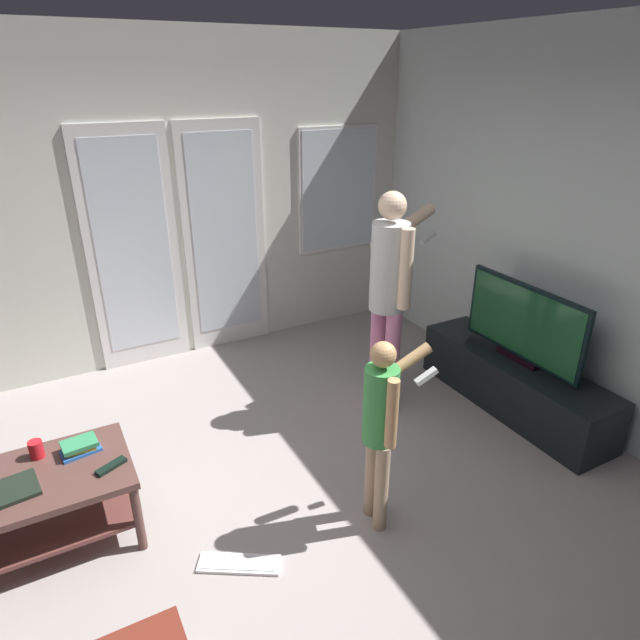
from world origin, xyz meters
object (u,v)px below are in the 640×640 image
Objects in this scene: tv_stand at (514,384)px; person_child at (382,419)px; coffee_table at (47,494)px; loose_keyboard at (239,564)px; laptop_closed at (4,493)px; tv_remote_black at (111,466)px; cup_near_edge at (36,449)px; flat_screen_tv at (524,323)px; book_stack at (80,447)px; person_adult at (390,284)px.

person_child is at bearing -162.71° from tv_stand.
coffee_table reaches higher than loose_keyboard.
tv_remote_black is (0.51, -0.04, -0.00)m from laptop_closed.
loose_keyboard is 4.35× the size of cup_near_edge.
tv_remote_black is (-2.93, 0.09, -0.24)m from flat_screen_tv.
person_child reaches higher than coffee_table.
book_stack is at bearing 129.96° from loose_keyboard.
coffee_table is at bearing 176.41° from flat_screen_tv.
book_stack is (-0.63, 0.75, 0.49)m from loose_keyboard.
tv_remote_black is at bearing 156.12° from person_child.
cup_near_edge is 0.46× the size of book_stack.
laptop_closed is (-3.45, 0.13, -0.24)m from flat_screen_tv.
tv_stand is at bearing -6.70° from cup_near_edge.
tv_stand is 0.97× the size of person_adult.
flat_screen_tv is 2.95m from tv_remote_black.
cup_near_edge is (0.17, 0.25, 0.04)m from laptop_closed.
book_stack is at bearing -174.91° from person_adult.
flat_screen_tv is at bearing 17.42° from person_child.
tv_stand is 9.58× the size of tv_remote_black.
cup_near_edge is (-2.42, -0.13, -0.50)m from person_adult.
person_adult is 2.19m from tv_remote_black.
coffee_table is at bearing -172.73° from person_adult.
tv_stand is at bearing 17.29° from person_child.
tv_remote_black is at bearing -18.60° from coffee_table.
person_child is 2.64× the size of loose_keyboard.
cup_near_edge is at bearing 114.81° from tv_remote_black.
flat_screen_tv is at bearing -26.86° from tv_remote_black.
book_stack is at bearing -16.81° from cup_near_edge.
person_child is 1.48m from tv_remote_black.
laptop_closed is at bearing -171.64° from person_adult.
person_child reaches higher than book_stack.
laptop_closed is 0.51m from tv_remote_black.
person_adult reaches higher than person_child.
tv_stand is 7.34× the size of book_stack.
coffee_table is 8.75× the size of cup_near_edge.
laptop_closed is 3.13× the size of cup_near_edge.
flat_screen_tv is at bearing 114.34° from tv_stand.
coffee_table is 0.29m from book_stack.
coffee_table is 2.53m from person_adult.
person_child is at bearing -4.46° from loose_keyboard.
flat_screen_tv is 3.09m from book_stack.
person_adult reaches higher than laptop_closed.
laptop_closed is (-2.59, -0.38, -0.54)m from person_adult.
laptop_closed is 1.44× the size of book_stack.
laptop_closed is 0.43m from book_stack.
person_adult reaches higher than book_stack.
cup_near_edge is (-3.28, 0.39, 0.31)m from tv_stand.
person_adult is (-0.86, 0.52, 0.81)m from tv_stand.
coffee_table is at bearing 136.33° from tv_remote_black.
cup_near_edge reaches higher than book_stack.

